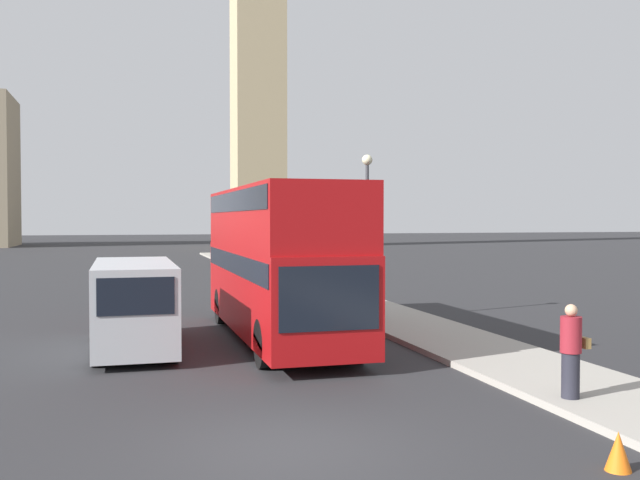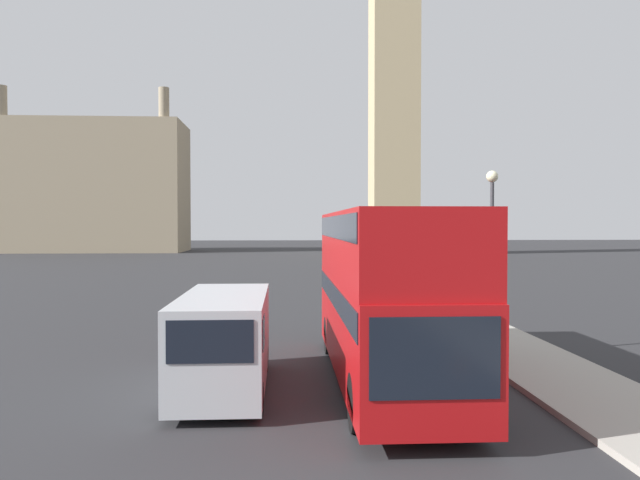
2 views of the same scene
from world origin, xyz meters
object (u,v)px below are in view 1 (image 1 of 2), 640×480
(red_double_decker_bus, at_px, (278,256))
(street_lamp, at_px, (367,210))
(pedestrian, at_px, (571,351))
(white_van, at_px, (134,304))

(red_double_decker_bus, bearing_deg, street_lamp, 39.25)
(red_double_decker_bus, height_order, pedestrian, red_double_decker_bus)
(pedestrian, bearing_deg, street_lamp, 89.63)
(red_double_decker_bus, relative_size, white_van, 1.86)
(white_van, xyz_separation_m, street_lamp, (7.78, 3.73, 2.54))
(pedestrian, distance_m, street_lamp, 11.92)
(red_double_decker_bus, height_order, white_van, red_double_decker_bus)
(pedestrian, height_order, street_lamp, street_lamp)
(red_double_decker_bus, bearing_deg, white_van, -171.09)
(red_double_decker_bus, relative_size, street_lamp, 1.91)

